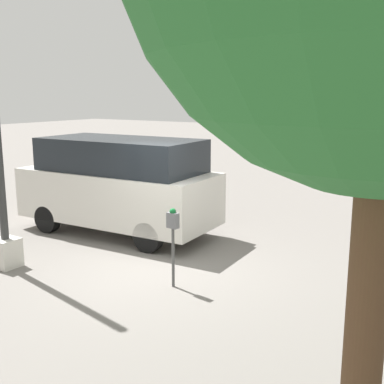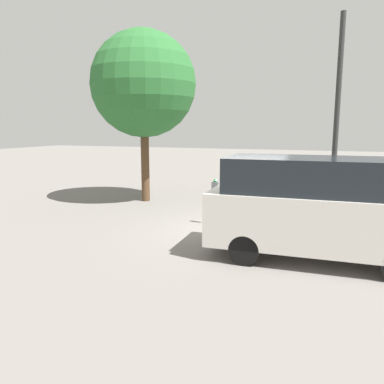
{
  "view_description": "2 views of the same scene",
  "coord_description": "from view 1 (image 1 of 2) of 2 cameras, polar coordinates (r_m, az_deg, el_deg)",
  "views": [
    {
      "loc": [
        -5.2,
        6.87,
        3.21
      ],
      "look_at": [
        -0.51,
        -0.45,
        1.43
      ],
      "focal_mm": 45.0,
      "sensor_mm": 36.0,
      "label": 1
    },
    {
      "loc": [
        2.44,
        -9.72,
        2.84
      ],
      "look_at": [
        -1.03,
        -0.7,
        1.18
      ],
      "focal_mm": 35.0,
      "sensor_mm": 36.0,
      "label": 2
    }
  ],
  "objects": [
    {
      "name": "parking_meter_near",
      "position": [
        8.0,
        -2.28,
        -4.44
      ],
      "size": [
        0.21,
        0.14,
        1.37
      ],
      "rotation": [
        0.0,
        0.0,
        -0.13
      ],
      "color": "#4C4C4C",
      "rests_on": "ground"
    },
    {
      "name": "ground_plane",
      "position": [
        9.2,
        -4.23,
        -8.91
      ],
      "size": [
        80.0,
        80.0,
        0.0
      ],
      "primitive_type": "plane",
      "color": "slate"
    },
    {
      "name": "parked_van",
      "position": [
        11.26,
        -8.69,
        1.04
      ],
      "size": [
        4.75,
        2.11,
        2.22
      ],
      "rotation": [
        0.0,
        0.0,
        0.04
      ],
      "color": "beige",
      "rests_on": "ground"
    },
    {
      "name": "lamp_post",
      "position": [
        9.42,
        -21.8,
        1.99
      ],
      "size": [
        0.44,
        0.44,
        5.87
      ],
      "color": "beige",
      "rests_on": "ground"
    }
  ]
}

